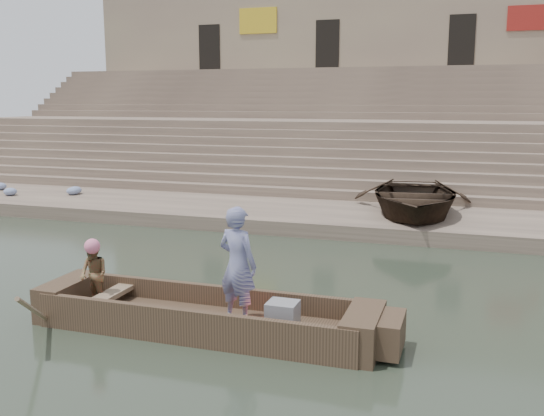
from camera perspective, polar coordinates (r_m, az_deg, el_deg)
The scene contains 13 objects.
ground at distance 11.43m, azimuth -12.95°, elevation -8.70°, with size 120.00×120.00×0.00m, color #2A3628.
lower_landing at distance 18.46m, azimuth -0.14°, elevation -0.57°, with size 32.00×4.00×0.40m, color gray.
mid_landing at distance 25.46m, azimuth 5.17°, elevation 5.10°, with size 32.00×3.00×2.80m, color gray.
upper_landing at distance 32.24m, azimuth 8.03°, elevation 8.24°, with size 32.00×3.00×5.20m, color gray.
ghat_steps at distance 27.08m, azimuth 5.99°, elevation 6.23°, with size 32.00×11.00×5.20m.
building_wall at distance 36.21m, azimuth 9.31°, elevation 13.17°, with size 32.00×5.07×11.20m.
main_rowboat at distance 9.90m, azimuth -6.42°, elevation -10.83°, with size 5.00×1.30×0.22m, color brown.
rowboat_trim at distance 9.75m, azimuth -5.34°, elevation -9.93°, with size 6.04×2.63×1.76m.
standing_man at distance 9.38m, azimuth -3.25°, elevation -5.36°, with size 0.67×0.44×1.84m, color navy.
rowing_man at distance 10.62m, azimuth -16.47°, elevation -6.02°, with size 0.53×0.41×1.08m, color #27763D.
television at distance 9.35m, azimuth 0.94°, elevation -10.01°, with size 0.46×0.42×0.40m.
beached_rowboat at distance 17.71m, azimuth 13.20°, elevation 1.04°, with size 3.55×4.97×1.03m, color #2D2116.
cloth_bundles at distance 21.30m, azimuth -15.77°, elevation 1.40°, with size 14.80×1.53×0.26m.
Camera 1 is at (5.68, -9.22, 3.65)m, focal length 39.91 mm.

